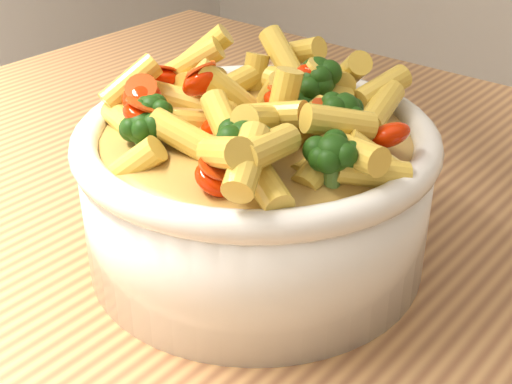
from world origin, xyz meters
The scene contains 3 objects.
table centered at (0.00, 0.00, 0.80)m, with size 1.20×0.80×0.90m.
serving_bowl centered at (-0.10, -0.05, 0.95)m, with size 0.25×0.25×0.11m.
pasta_salad centered at (-0.10, -0.05, 1.02)m, with size 0.20×0.20×0.04m.
Camera 1 is at (0.18, -0.38, 1.20)m, focal length 50.00 mm.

